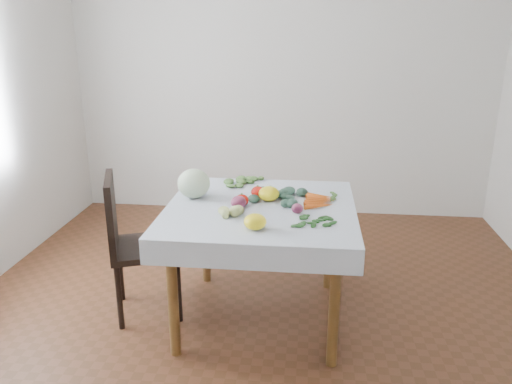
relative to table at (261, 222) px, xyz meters
The scene contains 19 objects.
ground 0.65m from the table, ahead, with size 4.00×4.00×0.00m, color #58301B.
back_wall 2.12m from the table, 90.00° to the left, with size 4.00×0.04×2.70m, color silver.
table is the anchor object (origin of this frame).
tablecloth 0.10m from the table, ahead, with size 1.12×1.12×0.01m, color white.
chair 0.82m from the table, behind, with size 0.54×0.54×0.93m.
cabbage 0.49m from the table, 164.50° to the left, with size 0.20×0.20×0.18m, color silver.
tomato_a 0.18m from the table, behind, with size 0.08×0.08×0.07m, color red.
tomato_b 0.18m from the table, 63.05° to the left, with size 0.07×0.07×0.06m, color red.
tomato_c 0.22m from the table, 73.72° to the left, with size 0.08×0.08×0.07m, color red.
tomato_d 0.21m from the table, 102.17° to the left, with size 0.09×0.09×0.08m, color red.
heirloom_back 0.19m from the table, 69.70° to the left, with size 0.13×0.13×0.09m, color yellow.
heirloom_front 0.39m from the table, 88.86° to the right, with size 0.12×0.12×0.08m, color yellow.
onion_a 0.20m from the table, 156.32° to the right, with size 0.09×0.09×0.08m, color #5C1A37.
onion_b 0.28m from the table, 23.29° to the right, with size 0.07×0.07×0.06m, color #5C1A37.
tomatillo_cluster 0.29m from the table, 131.53° to the right, with size 0.14×0.12×0.05m.
carrot_bunch 0.38m from the table, 15.58° to the left, with size 0.18×0.28×0.03m.
kale_bunch 0.19m from the table, 51.75° to the left, with size 0.29×0.28×0.04m.
basil_bunch 0.39m from the table, 34.96° to the right, with size 0.25×0.18×0.01m.
dill_bunch 0.48m from the table, 111.57° to the left, with size 0.25×0.22×0.03m.
Camera 1 is at (0.28, -2.80, 1.77)m, focal length 35.00 mm.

